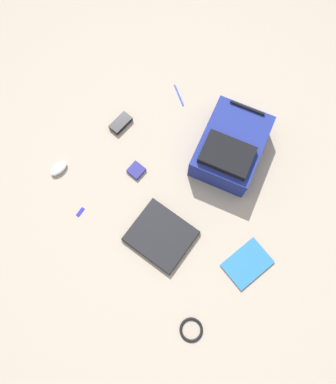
# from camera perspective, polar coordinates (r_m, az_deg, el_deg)

# --- Properties ---
(ground_plane) EXTENTS (4.13, 4.13, 0.00)m
(ground_plane) POSITION_cam_1_polar(r_m,az_deg,el_deg) (2.01, 0.36, 0.79)
(ground_plane) COLOR gray
(backpack) EXTENTS (0.37, 0.47, 0.21)m
(backpack) POSITION_cam_1_polar(r_m,az_deg,el_deg) (2.02, 9.70, 6.88)
(backpack) COLOR navy
(backpack) RESTS_ON ground_plane
(laptop) EXTENTS (0.33, 0.30, 0.03)m
(laptop) POSITION_cam_1_polar(r_m,az_deg,el_deg) (1.93, -1.11, -6.77)
(laptop) COLOR black
(laptop) RESTS_ON ground_plane
(book_red) EXTENTS (0.23, 0.27, 0.01)m
(book_red) POSITION_cam_1_polar(r_m,az_deg,el_deg) (1.96, 12.20, -10.81)
(book_red) COLOR silver
(book_red) RESTS_ON ground_plane
(computer_mouse) EXTENTS (0.08, 0.12, 0.04)m
(computer_mouse) POSITION_cam_1_polar(r_m,az_deg,el_deg) (2.11, -16.65, 3.54)
(computer_mouse) COLOR silver
(computer_mouse) RESTS_ON ground_plane
(cable_coil) EXTENTS (0.12, 0.12, 0.01)m
(cable_coil) POSITION_cam_1_polar(r_m,az_deg,el_deg) (1.92, 3.63, -20.58)
(cable_coil) COLOR black
(cable_coil) RESTS_ON ground_plane
(power_brick) EXTENTS (0.09, 0.14, 0.03)m
(power_brick) POSITION_cam_1_polar(r_m,az_deg,el_deg) (2.15, -7.35, 10.57)
(power_brick) COLOR black
(power_brick) RESTS_ON ground_plane
(pen_black) EXTENTS (0.12, 0.10, 0.01)m
(pen_black) POSITION_cam_1_polar(r_m,az_deg,el_deg) (2.24, 1.71, 14.85)
(pen_black) COLOR #1933B2
(pen_black) RESTS_ON ground_plane
(earbud_pouch) EXTENTS (0.09, 0.09, 0.02)m
(earbud_pouch) POSITION_cam_1_polar(r_m,az_deg,el_deg) (2.03, -4.96, 3.39)
(earbud_pouch) COLOR navy
(earbud_pouch) RESTS_ON ground_plane
(usb_stick) EXTENTS (0.02, 0.05, 0.01)m
(usb_stick) POSITION_cam_1_polar(r_m,az_deg,el_deg) (2.02, -13.48, -3.02)
(usb_stick) COLOR #191999
(usb_stick) RESTS_ON ground_plane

